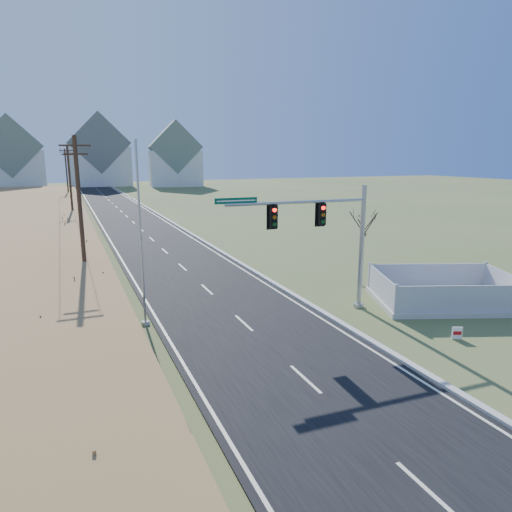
{
  "coord_description": "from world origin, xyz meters",
  "views": [
    {
      "loc": [
        -7.38,
        -15.01,
        7.82
      ],
      "look_at": [
        0.38,
        3.42,
        3.4
      ],
      "focal_mm": 32.0,
      "sensor_mm": 36.0,
      "label": 1
    }
  ],
  "objects_px": {
    "traffic_signal_mast": "(331,234)",
    "fence_enclosure": "(443,298)",
    "flagpole": "(142,254)",
    "open_sign": "(457,333)",
    "bare_tree": "(364,221)"
  },
  "relations": [
    {
      "from": "traffic_signal_mast",
      "to": "fence_enclosure",
      "type": "height_order",
      "value": "traffic_signal_mast"
    },
    {
      "from": "traffic_signal_mast",
      "to": "fence_enclosure",
      "type": "distance_m",
      "value": 7.52
    },
    {
      "from": "traffic_signal_mast",
      "to": "open_sign",
      "type": "height_order",
      "value": "traffic_signal_mast"
    },
    {
      "from": "traffic_signal_mast",
      "to": "bare_tree",
      "type": "height_order",
      "value": "traffic_signal_mast"
    },
    {
      "from": "fence_enclosure",
      "to": "flagpole",
      "type": "xyz_separation_m",
      "value": [
        -15.4,
        2.98,
        3.09
      ]
    },
    {
      "from": "open_sign",
      "to": "bare_tree",
      "type": "relative_size",
      "value": 0.11
    },
    {
      "from": "flagpole",
      "to": "fence_enclosure",
      "type": "bearing_deg",
      "value": -10.95
    },
    {
      "from": "traffic_signal_mast",
      "to": "fence_enclosure",
      "type": "xyz_separation_m",
      "value": [
        6.43,
        -1.3,
        -3.69
      ]
    },
    {
      "from": "traffic_signal_mast",
      "to": "open_sign",
      "type": "distance_m",
      "value": 7.25
    },
    {
      "from": "traffic_signal_mast",
      "to": "open_sign",
      "type": "relative_size",
      "value": 14.63
    },
    {
      "from": "fence_enclosure",
      "to": "open_sign",
      "type": "distance_m",
      "value": 5.17
    },
    {
      "from": "fence_enclosure",
      "to": "open_sign",
      "type": "xyz_separation_m",
      "value": [
        -3.22,
        -4.04,
        -0.02
      ]
    },
    {
      "from": "flagpole",
      "to": "bare_tree",
      "type": "height_order",
      "value": "flagpole"
    },
    {
      "from": "traffic_signal_mast",
      "to": "fence_enclosure",
      "type": "bearing_deg",
      "value": -9.21
    },
    {
      "from": "traffic_signal_mast",
      "to": "bare_tree",
      "type": "xyz_separation_m",
      "value": [
        4.37,
        3.28,
        -0.02
      ]
    }
  ]
}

